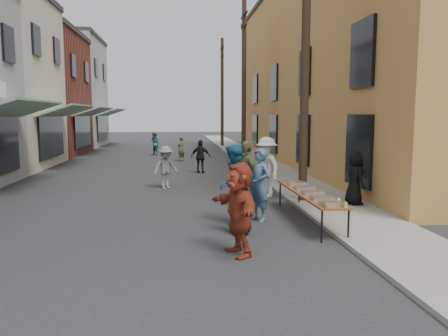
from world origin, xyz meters
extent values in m
plane|color=#28282B|center=(0.00, 0.00, 0.00)|extent=(120.00, 120.00, 0.00)
cube|color=gray|center=(5.00, 15.00, 0.05)|extent=(2.20, 60.00, 0.10)
cube|color=maroon|center=(-10.00, 21.00, 4.00)|extent=(8.00, 8.00, 8.00)
cube|color=gray|center=(-10.00, 29.00, 4.50)|extent=(8.00, 8.00, 9.00)
cube|color=#BD8343|center=(11.10, 14.00, 5.00)|extent=(10.00, 28.00, 10.00)
cylinder|color=#2D2116|center=(4.30, 3.00, 4.50)|extent=(0.26, 0.26, 9.00)
cylinder|color=#2D2116|center=(4.30, 15.00, 4.50)|extent=(0.26, 0.26, 9.00)
cylinder|color=#2D2116|center=(4.30, 27.00, 4.50)|extent=(0.26, 0.26, 9.00)
cube|color=brown|center=(3.80, 0.73, 0.73)|extent=(0.70, 4.00, 0.04)
cylinder|color=black|center=(3.51, -1.15, 0.35)|extent=(0.04, 0.04, 0.71)
cylinder|color=black|center=(4.09, -1.15, 0.35)|extent=(0.04, 0.04, 0.71)
cylinder|color=black|center=(3.51, 2.61, 0.35)|extent=(0.04, 0.04, 0.71)
cylinder|color=black|center=(4.09, 2.61, 0.35)|extent=(0.04, 0.04, 0.71)
cube|color=maroon|center=(3.80, -0.92, 0.79)|extent=(0.50, 0.33, 0.08)
cube|color=#B2B2B7|center=(3.80, -0.27, 0.79)|extent=(0.50, 0.33, 0.08)
cube|color=tan|center=(3.80, 0.43, 0.79)|extent=(0.50, 0.33, 0.08)
cube|color=#B2B2B7|center=(3.80, 1.13, 0.79)|extent=(0.50, 0.33, 0.08)
cube|color=tan|center=(3.80, 1.83, 0.79)|extent=(0.50, 0.33, 0.08)
cylinder|color=#A57F26|center=(3.58, -1.22, 0.79)|extent=(0.07, 0.07, 0.08)
cylinder|color=#A57F26|center=(3.58, -1.12, 0.79)|extent=(0.07, 0.07, 0.08)
cylinder|color=#A57F26|center=(3.58, -1.02, 0.79)|extent=(0.07, 0.07, 0.08)
cylinder|color=tan|center=(4.00, -1.17, 0.81)|extent=(0.08, 0.08, 0.12)
imported|color=black|center=(1.90, -0.25, 0.77)|extent=(0.57, 0.80, 1.53)
imported|color=#436682|center=(2.55, 0.90, 0.92)|extent=(0.71, 0.80, 1.85)
imported|color=#206588|center=(1.85, 0.62, 0.99)|extent=(1.01, 1.15, 1.98)
imported|color=white|center=(3.40, 4.10, 0.99)|extent=(1.10, 1.44, 1.97)
imported|color=olive|center=(2.48, 2.49, 0.97)|extent=(0.85, 1.23, 1.95)
imported|color=#973721|center=(1.66, -1.73, 0.90)|extent=(0.97, 1.75, 1.80)
imported|color=black|center=(5.60, 2.16, 0.88)|extent=(0.59, 0.82, 1.56)
imported|color=slate|center=(0.08, 6.12, 0.78)|extent=(1.16, 1.03, 1.56)
imported|color=black|center=(1.57, 10.21, 0.77)|extent=(0.97, 0.61, 1.54)
imported|color=brown|center=(0.71, 15.64, 0.73)|extent=(0.61, 0.63, 1.46)
imported|color=#446D84|center=(-1.00, 19.47, 0.77)|extent=(0.94, 0.95, 1.55)
camera|label=1|loc=(0.51, -9.84, 2.69)|focal=35.00mm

